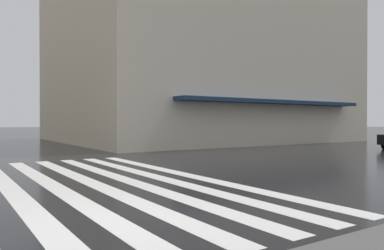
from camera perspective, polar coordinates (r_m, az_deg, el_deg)
ground_plane at (r=6.78m, az=-12.03°, el=-13.91°), size 220.00×220.00×0.00m
zebra_crossing at (r=10.64m, az=-17.60°, el=-8.59°), size 13.00×7.50×0.01m
haussmann_block_corner at (r=35.25m, az=0.37°, el=15.93°), size 20.55×22.66×22.53m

